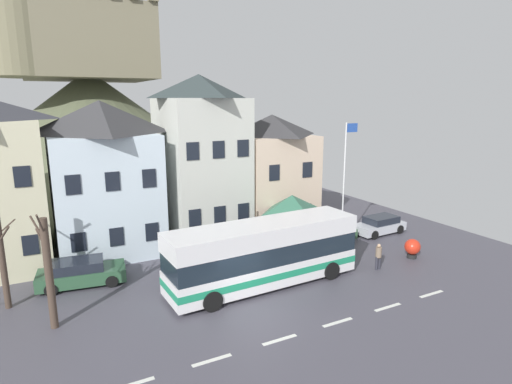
% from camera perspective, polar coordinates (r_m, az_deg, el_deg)
% --- Properties ---
extents(ground_plane, '(40.00, 60.00, 0.07)m').
position_cam_1_polar(ground_plane, '(20.13, -0.22, -16.46)').
color(ground_plane, '#494752').
extents(townhouse_01, '(6.25, 6.12, 9.66)m').
position_cam_1_polar(townhouse_01, '(28.33, -19.81, 1.79)').
color(townhouse_01, silver).
rests_on(townhouse_01, ground_plane).
extents(townhouse_02, '(5.16, 6.59, 11.38)m').
position_cam_1_polar(townhouse_02, '(29.99, -7.49, 4.64)').
color(townhouse_02, silver).
rests_on(townhouse_02, ground_plane).
extents(townhouse_03, '(5.47, 5.58, 8.62)m').
position_cam_1_polar(townhouse_03, '(32.04, 2.11, 2.73)').
color(townhouse_03, beige).
rests_on(townhouse_03, ground_plane).
extents(hilltop_castle, '(33.52, 33.52, 19.94)m').
position_cam_1_polar(hilltop_castle, '(45.82, -21.42, 8.17)').
color(hilltop_castle, '#595F45').
rests_on(hilltop_castle, ground_plane).
extents(transit_bus, '(10.64, 3.11, 3.42)m').
position_cam_1_polar(transit_bus, '(22.38, 1.10, -8.43)').
color(transit_bus, white).
rests_on(transit_bus, ground_plane).
extents(bus_shelter, '(3.60, 3.60, 3.68)m').
position_cam_1_polar(bus_shelter, '(27.30, 4.88, -1.77)').
color(bus_shelter, '#473D33').
rests_on(bus_shelter, ground_plane).
extents(parked_car_00, '(4.61, 2.41, 1.38)m').
position_cam_1_polar(parked_car_00, '(24.62, -22.65, -10.06)').
color(parked_car_00, '#2F573A').
rests_on(parked_car_00, ground_plane).
extents(parked_car_01, '(4.05, 2.03, 1.28)m').
position_cam_1_polar(parked_car_01, '(32.46, 16.38, -4.31)').
color(parked_car_01, silver).
rests_on(parked_car_01, ground_plane).
extents(parked_car_03, '(4.24, 1.98, 1.38)m').
position_cam_1_polar(parked_car_03, '(29.71, 9.34, -5.42)').
color(parked_car_03, '#325437').
rests_on(parked_car_03, ground_plane).
extents(pedestrian_00, '(0.37, 0.34, 1.57)m').
position_cam_1_polar(pedestrian_00, '(25.62, 16.25, -8.24)').
color(pedestrian_00, '#2D2D38').
rests_on(pedestrian_00, ground_plane).
extents(pedestrian_01, '(0.31, 0.33, 1.67)m').
position_cam_1_polar(pedestrian_01, '(27.57, 9.60, -6.20)').
color(pedestrian_01, black).
rests_on(pedestrian_01, ground_plane).
extents(pedestrian_02, '(0.35, 0.31, 1.62)m').
position_cam_1_polar(pedestrian_02, '(27.73, 12.70, -6.48)').
color(pedestrian_02, black).
rests_on(pedestrian_02, ground_plane).
extents(public_bench, '(1.73, 0.48, 0.87)m').
position_cam_1_polar(public_bench, '(29.58, 0.50, -5.74)').
color(public_bench, brown).
rests_on(public_bench, ground_plane).
extents(flagpole, '(0.95, 0.10, 8.29)m').
position_cam_1_polar(flagpole, '(27.90, 11.95, 1.90)').
color(flagpole, silver).
rests_on(flagpole, ground_plane).
extents(harbour_buoy, '(0.97, 0.97, 1.22)m').
position_cam_1_polar(harbour_buoy, '(28.15, 20.43, -7.06)').
color(harbour_buoy, black).
rests_on(harbour_buoy, ground_plane).
extents(bare_tree_00, '(1.67, 1.57, 6.05)m').
position_cam_1_polar(bare_tree_00, '(22.80, -31.34, -6.31)').
color(bare_tree_00, '#47382D').
rests_on(bare_tree_00, ground_plane).
extents(bare_tree_01, '(0.67, 2.14, 5.33)m').
position_cam_1_polar(bare_tree_01, '(20.08, -26.29, -9.70)').
color(bare_tree_01, '#47382D').
rests_on(bare_tree_01, ground_plane).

